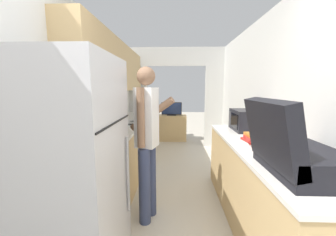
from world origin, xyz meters
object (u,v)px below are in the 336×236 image
(refrigerator, at_px, (71,171))
(person, at_px, (147,140))
(book_stack, at_px, (256,139))
(television, at_px, (172,109))
(range_oven, at_px, (126,148))
(suitcase, at_px, (292,151))
(microwave, at_px, (246,120))
(tv_cabinet, at_px, (172,128))

(refrigerator, bearing_deg, person, 55.53)
(book_stack, xyz_separation_m, television, (-0.97, 3.62, -0.05))
(range_oven, xyz_separation_m, book_stack, (1.74, -1.30, 0.50))
(person, height_order, suitcase, person)
(television, bearing_deg, suitcase, -78.15)
(person, bearing_deg, microwave, -45.40)
(book_stack, bearing_deg, range_oven, 143.16)
(range_oven, bearing_deg, person, -66.74)
(suitcase, relative_size, television, 1.17)
(microwave, relative_size, television, 0.90)
(refrigerator, bearing_deg, microwave, 38.13)
(refrigerator, relative_size, range_oven, 1.66)
(range_oven, bearing_deg, television, 71.74)
(range_oven, bearing_deg, suitcase, -50.79)
(refrigerator, xyz_separation_m, person, (0.50, 0.72, 0.06))
(refrigerator, relative_size, person, 1.01)
(refrigerator, distance_m, suitcase, 1.64)
(suitcase, height_order, book_stack, suitcase)
(tv_cabinet, relative_size, television, 1.47)
(book_stack, bearing_deg, refrigerator, -157.37)
(refrigerator, xyz_separation_m, suitcase, (1.63, -0.06, 0.20))
(microwave, height_order, tv_cabinet, microwave)
(book_stack, bearing_deg, suitcase, -93.80)
(microwave, bearing_deg, range_oven, 162.85)
(microwave, distance_m, book_stack, 0.74)
(book_stack, bearing_deg, microwave, 79.58)
(person, distance_m, book_stack, 1.19)
(person, bearing_deg, range_oven, 39.82)
(refrigerator, height_order, range_oven, refrigerator)
(suitcase, xyz_separation_m, television, (-0.92, 4.38, -0.16))
(refrigerator, xyz_separation_m, microwave, (1.81, 1.42, 0.18))
(book_stack, relative_size, television, 0.56)
(book_stack, height_order, television, television)
(person, xyz_separation_m, tv_cabinet, (0.22, 3.64, -0.57))
(refrigerator, bearing_deg, television, 80.65)
(range_oven, xyz_separation_m, microwave, (1.87, -0.58, 0.60))
(person, relative_size, microwave, 3.36)
(tv_cabinet, xyz_separation_m, television, (-0.00, -0.04, 0.55))
(microwave, xyz_separation_m, tv_cabinet, (-1.10, 2.94, -0.69))
(suitcase, height_order, microwave, suitcase)
(range_oven, height_order, suitcase, suitcase)
(tv_cabinet, height_order, television, television)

